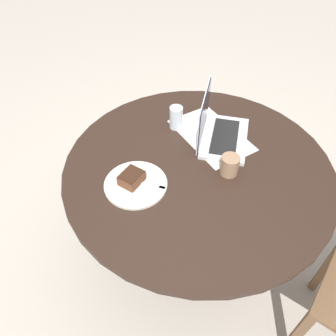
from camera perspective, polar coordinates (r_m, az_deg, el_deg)
name	(u,v)px	position (r m, az deg, el deg)	size (l,w,h in m)	color
ground_plane	(190,248)	(2.00, 3.93, -13.68)	(12.00, 12.00, 0.00)	#B7AD9E
dining_table	(196,186)	(1.55, 4.94, -3.07)	(1.18, 1.18, 0.70)	black
paper_document	(211,135)	(1.60, 7.48, 5.72)	(0.47, 0.37, 0.00)	white
plate	(136,184)	(1.36, -5.63, -2.83)	(0.26, 0.26, 0.01)	silver
cake_slice	(132,178)	(1.34, -6.36, -1.73)	(0.09, 0.10, 0.05)	brown
fork	(150,185)	(1.34, -3.18, -2.97)	(0.17, 0.08, 0.00)	silver
coffee_glass	(230,165)	(1.40, 10.69, 0.49)	(0.08, 0.08, 0.09)	#997556
water_glass	(176,118)	(1.60, 1.41, 8.78)	(0.06, 0.06, 0.11)	silver
laptop	(218,131)	(1.56, 8.76, 6.39)	(0.33, 0.38, 0.24)	silver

